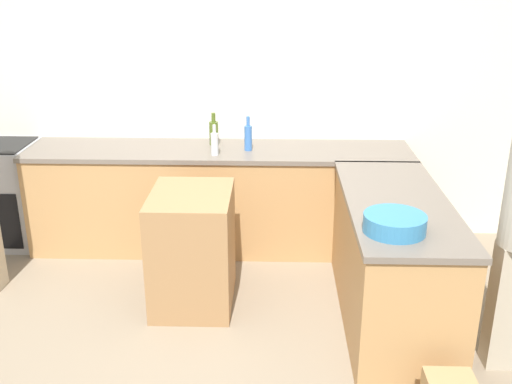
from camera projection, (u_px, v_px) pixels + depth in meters
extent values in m
plane|color=gray|center=(198.00, 357.00, 3.90)|extent=(14.00, 14.00, 0.00)
cube|color=silver|center=(221.00, 91.00, 5.35)|extent=(8.00, 0.06, 2.70)
cube|color=tan|center=(220.00, 200.00, 5.34)|extent=(3.29, 0.66, 0.88)
cube|color=#6B6056|center=(219.00, 151.00, 5.18)|extent=(3.32, 0.69, 0.04)
cube|color=tan|center=(392.00, 263.00, 4.20)|extent=(0.66, 1.70, 0.88)
cube|color=#6B6056|center=(397.00, 203.00, 4.04)|extent=(0.69, 1.73, 0.04)
cube|color=#ADADB2|center=(2.00, 194.00, 5.42)|extent=(0.62, 0.60, 0.92)
cube|color=#997047|center=(193.00, 249.00, 4.42)|extent=(0.58, 0.73, 0.87)
cylinder|color=teal|center=(395.00, 224.00, 3.52)|extent=(0.37, 0.37, 0.11)
cylinder|color=#386BB7|center=(248.00, 138.00, 5.09)|extent=(0.07, 0.07, 0.21)
cylinder|color=#386BB7|center=(248.00, 121.00, 5.04)|extent=(0.03, 0.03, 0.08)
cylinder|color=#475B1E|center=(214.00, 133.00, 5.25)|extent=(0.08, 0.08, 0.21)
cylinder|color=#475B1E|center=(213.00, 117.00, 5.20)|extent=(0.04, 0.04, 0.08)
cylinder|color=silver|center=(215.00, 144.00, 4.96)|extent=(0.06, 0.06, 0.19)
cylinder|color=silver|center=(214.00, 129.00, 4.92)|extent=(0.03, 0.03, 0.07)
cube|color=#ADA38E|center=(512.00, 306.00, 3.70)|extent=(0.27, 0.17, 0.84)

